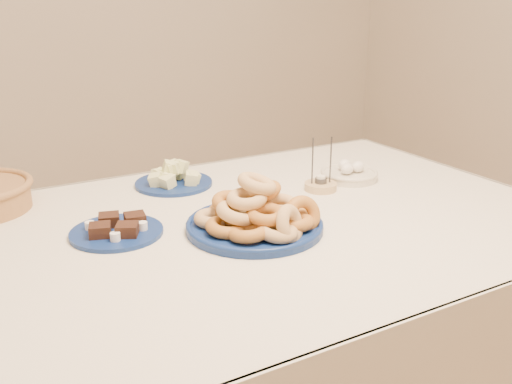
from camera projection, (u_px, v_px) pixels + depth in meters
dining_table at (247, 260)px, 1.51m from camera, size 1.71×1.11×0.75m
donut_platter at (257, 216)px, 1.41m from camera, size 0.45×0.45×0.16m
melon_plate at (173, 179)px, 1.75m from camera, size 0.30×0.30×0.08m
brownie_plate at (117, 230)px, 1.40m from camera, size 0.29×0.29×0.04m
candle_holder at (321, 185)px, 1.72m from camera, size 0.12×0.12×0.16m
egg_bowl at (349, 173)px, 1.81m from camera, size 0.22×0.22×0.06m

